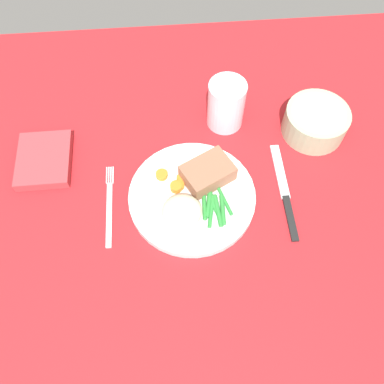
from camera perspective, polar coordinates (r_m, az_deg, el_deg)
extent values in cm
cube|color=red|center=(77.31, -0.84, 0.80)|extent=(120.00, 90.00, 2.00)
cylinder|color=white|center=(74.14, 0.00, -0.68)|extent=(23.18, 23.18, 1.60)
cube|color=#936047|center=(73.98, 2.18, 2.91)|extent=(10.73, 9.67, 3.47)
ellipsoid|color=beige|center=(69.77, -1.42, -2.74)|extent=(7.01, 6.54, 3.79)
cylinder|color=orange|center=(75.24, -4.28, 2.43)|extent=(2.24, 2.24, 0.94)
cylinder|color=orange|center=(73.60, -2.25, 0.72)|extent=(2.19, 2.19, 1.21)
cylinder|color=orange|center=(74.82, -1.52, 2.12)|extent=(1.81, 1.81, 0.91)
cylinder|color=orange|center=(73.92, -1.83, 0.91)|extent=(1.96, 1.96, 0.87)
cylinder|color=#2D8C38|center=(71.57, 2.73, -2.72)|extent=(2.01, 6.38, 0.71)
cylinder|color=#2D8C38|center=(73.16, 4.27, -0.54)|extent=(3.06, 8.02, 0.66)
cylinder|color=#2D8C38|center=(72.46, 2.82, -1.38)|extent=(2.53, 6.49, 0.68)
cylinder|color=#2D8C38|center=(71.78, 4.34, -2.49)|extent=(1.02, 5.70, 0.81)
cylinder|color=#2D8C38|center=(71.59, 3.67, -2.64)|extent=(1.35, 6.17, 0.87)
cylinder|color=#2D8C38|center=(72.10, 1.73, -1.79)|extent=(1.09, 5.97, 0.74)
cylinder|color=#2D8C38|center=(73.15, 2.72, -0.38)|extent=(1.94, 7.65, 0.66)
cylinder|color=#2D8C38|center=(72.20, 2.36, -1.62)|extent=(1.93, 5.64, 0.81)
cube|color=silver|center=(74.69, -11.56, -3.08)|extent=(1.00, 13.00, 0.40)
cube|color=silver|center=(78.85, -11.90, 2.30)|extent=(0.24, 3.60, 0.40)
cube|color=silver|center=(78.78, -11.61, 2.32)|extent=(0.24, 3.60, 0.40)
cube|color=silver|center=(78.72, -11.32, 2.34)|extent=(0.24, 3.60, 0.40)
cube|color=silver|center=(78.66, -11.04, 2.37)|extent=(0.24, 3.60, 0.40)
cube|color=black|center=(74.95, 13.66, -3.60)|extent=(1.30, 9.00, 0.64)
cube|color=silver|center=(79.46, 12.25, 2.88)|extent=(1.70, 12.00, 0.40)
cylinder|color=silver|center=(81.45, 4.82, 12.18)|extent=(7.31, 7.31, 10.20)
cylinder|color=silver|center=(83.71, 4.67, 10.82)|extent=(6.73, 6.73, 4.20)
cylinder|color=#99B28C|center=(84.89, 16.95, 9.41)|extent=(12.47, 12.47, 5.61)
cylinder|color=beige|center=(83.96, 17.18, 9.94)|extent=(10.60, 10.60, 3.09)
cube|color=#B2383D|center=(83.17, -20.08, 4.28)|extent=(10.12, 12.35, 1.97)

